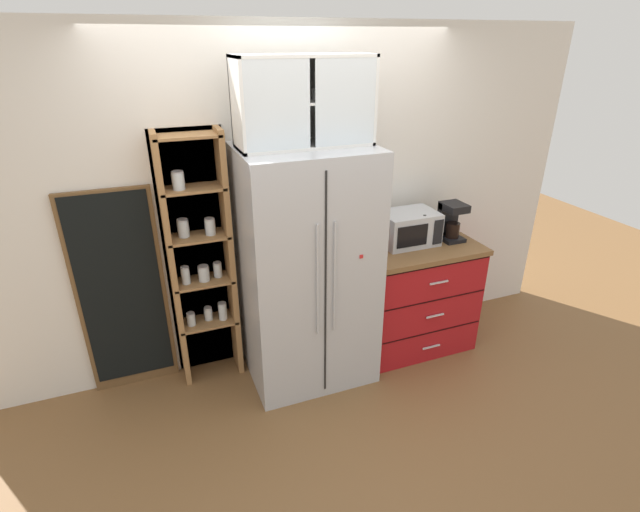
# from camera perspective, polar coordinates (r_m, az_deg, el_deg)

# --- Properties ---
(ground_plane) EXTENTS (10.66, 10.66, 0.00)m
(ground_plane) POSITION_cam_1_polar(r_m,az_deg,el_deg) (3.93, -1.43, -13.27)
(ground_plane) COLOR brown
(wall_back_cream) EXTENTS (4.97, 0.10, 2.55)m
(wall_back_cream) POSITION_cam_1_polar(r_m,az_deg,el_deg) (3.66, -3.79, 6.44)
(wall_back_cream) COLOR silver
(wall_back_cream) RESTS_ON ground
(refrigerator) EXTENTS (0.91, 0.73, 1.78)m
(refrigerator) POSITION_cam_1_polar(r_m,az_deg,el_deg) (3.45, -1.55, -1.60)
(refrigerator) COLOR #B7BABF
(refrigerator) RESTS_ON ground
(pantry_shelf_column) EXTENTS (0.49, 0.26, 1.90)m
(pantry_shelf_column) POSITION_cam_1_polar(r_m,az_deg,el_deg) (3.54, -14.30, -0.23)
(pantry_shelf_column) COLOR brown
(pantry_shelf_column) RESTS_ON ground
(counter_cabinet) EXTENTS (0.95, 0.67, 0.93)m
(counter_cabinet) POSITION_cam_1_polar(r_m,az_deg,el_deg) (4.06, 11.18, -4.54)
(counter_cabinet) COLOR #A8161C
(counter_cabinet) RESTS_ON ground
(microwave) EXTENTS (0.44, 0.33, 0.26)m
(microwave) POSITION_cam_1_polar(r_m,az_deg,el_deg) (3.81, 10.61, 3.36)
(microwave) COLOR #B7BABF
(microwave) RESTS_ON counter_cabinet
(coffee_maker) EXTENTS (0.17, 0.20, 0.31)m
(coffee_maker) POSITION_cam_1_polar(r_m,az_deg,el_deg) (3.97, 15.47, 4.12)
(coffee_maker) COLOR black
(coffee_maker) RESTS_ON counter_cabinet
(mug_red) EXTENTS (0.12, 0.08, 0.08)m
(mug_red) POSITION_cam_1_polar(r_m,az_deg,el_deg) (3.66, 6.62, 1.20)
(mug_red) COLOR red
(mug_red) RESTS_ON counter_cabinet
(bottle_cobalt) EXTENTS (0.06, 0.06, 0.26)m
(bottle_cobalt) POSITION_cam_1_polar(r_m,az_deg,el_deg) (3.78, 12.34, 2.73)
(bottle_cobalt) COLOR navy
(bottle_cobalt) RESTS_ON counter_cabinet
(upper_cabinet) EXTENTS (0.88, 0.32, 0.56)m
(upper_cabinet) POSITION_cam_1_polar(r_m,az_deg,el_deg) (3.15, -2.10, 18.16)
(upper_cabinet) COLOR silver
(upper_cabinet) RESTS_ON refrigerator
(chalkboard_menu) EXTENTS (0.60, 0.04, 1.54)m
(chalkboard_menu) POSITION_cam_1_polar(r_m,az_deg,el_deg) (3.65, -22.80, -4.19)
(chalkboard_menu) COLOR brown
(chalkboard_menu) RESTS_ON ground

